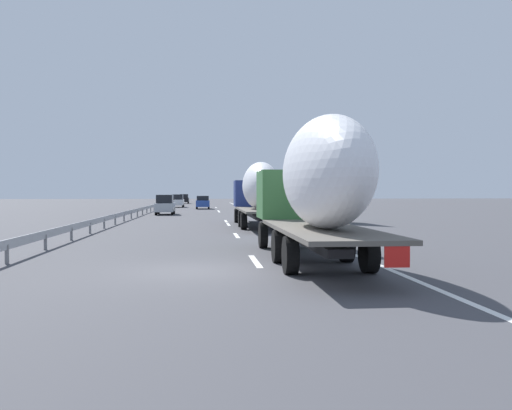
# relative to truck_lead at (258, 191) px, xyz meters

# --- Properties ---
(ground_plane) EXTENTS (260.00, 260.00, 0.00)m
(ground_plane) POSITION_rel_truck_lead_xyz_m (20.84, 3.60, -2.34)
(ground_plane) COLOR #424247
(lane_stripe_0) EXTENTS (3.20, 0.20, 0.01)m
(lane_stripe_0) POSITION_rel_truck_lead_xyz_m (-17.16, 1.80, -2.33)
(lane_stripe_0) COLOR white
(lane_stripe_0) RESTS_ON ground_plane
(lane_stripe_1) EXTENTS (3.20, 0.20, 0.01)m
(lane_stripe_1) POSITION_rel_truck_lead_xyz_m (-6.75, 1.80, -2.33)
(lane_stripe_1) COLOR white
(lane_stripe_1) RESTS_ON ground_plane
(lane_stripe_2) EXTENTS (3.20, 0.20, 0.01)m
(lane_stripe_2) POSITION_rel_truck_lead_xyz_m (2.87, 1.80, -2.33)
(lane_stripe_2) COLOR white
(lane_stripe_2) RESTS_ON ground_plane
(lane_stripe_3) EXTENTS (3.20, 0.20, 0.01)m
(lane_stripe_3) POSITION_rel_truck_lead_xyz_m (6.99, 1.80, -2.33)
(lane_stripe_3) COLOR white
(lane_stripe_3) RESTS_ON ground_plane
(lane_stripe_4) EXTENTS (3.20, 0.20, 0.01)m
(lane_stripe_4) POSITION_rel_truck_lead_xyz_m (26.74, 1.80, -2.33)
(lane_stripe_4) COLOR white
(lane_stripe_4) RESTS_ON ground_plane
(lane_stripe_5) EXTENTS (3.20, 0.20, 0.01)m
(lane_stripe_5) POSITION_rel_truck_lead_xyz_m (30.43, 1.80, -2.33)
(lane_stripe_5) COLOR white
(lane_stripe_5) RESTS_ON ground_plane
(lane_stripe_6) EXTENTS (3.20, 0.20, 0.01)m
(lane_stripe_6) POSITION_rel_truck_lead_xyz_m (44.54, 1.80, -2.33)
(lane_stripe_6) COLOR white
(lane_stripe_6) RESTS_ON ground_plane
(edge_line_right) EXTENTS (110.00, 0.20, 0.01)m
(edge_line_right) POSITION_rel_truck_lead_xyz_m (25.84, -1.90, -2.33)
(edge_line_right) COLOR white
(edge_line_right) RESTS_ON ground_plane
(truck_lead) EXTENTS (13.86, 2.55, 4.10)m
(truck_lead) POSITION_rel_truck_lead_xyz_m (0.00, 0.00, 0.00)
(truck_lead) COLOR navy
(truck_lead) RESTS_ON ground_plane
(truck_trailing) EXTENTS (12.66, 2.55, 4.41)m
(truck_trailing) POSITION_rel_truck_lead_xyz_m (-18.06, 0.00, 0.16)
(truck_trailing) COLOR #387038
(truck_trailing) RESTS_ON ground_plane
(car_silver_hatch) EXTENTS (4.69, 1.78, 1.99)m
(car_silver_hatch) POSITION_rel_truck_lead_xyz_m (19.98, 7.39, -1.35)
(car_silver_hatch) COLOR #ADB2B7
(car_silver_hatch) RESTS_ON ground_plane
(car_black_suv) EXTENTS (4.32, 1.74, 1.87)m
(car_black_suv) POSITION_rel_truck_lead_xyz_m (72.62, 7.45, -1.40)
(car_black_suv) COLOR black
(car_black_suv) RESTS_ON ground_plane
(car_white_van) EXTENTS (4.48, 1.82, 1.92)m
(car_white_van) POSITION_rel_truck_lead_xyz_m (46.36, 7.46, -1.38)
(car_white_van) COLOR white
(car_white_van) RESTS_ON ground_plane
(car_blue_sedan) EXTENTS (4.64, 1.80, 1.76)m
(car_blue_sedan) POSITION_rel_truck_lead_xyz_m (37.96, 3.70, -1.43)
(car_blue_sedan) COLOR #28479E
(car_blue_sedan) RESTS_ON ground_plane
(road_sign) EXTENTS (0.10, 0.90, 3.29)m
(road_sign) POSITION_rel_truck_lead_xyz_m (19.49, -3.10, -0.07)
(road_sign) COLOR gray
(road_sign) RESTS_ON ground_plane
(tree_0) EXTENTS (3.97, 3.97, 7.89)m
(tree_0) POSITION_rel_truck_lead_xyz_m (25.39, -7.78, 2.57)
(tree_0) COLOR #472D19
(tree_0) RESTS_ON ground_plane
(tree_1) EXTENTS (3.22, 3.22, 7.39)m
(tree_1) POSITION_rel_truck_lead_xyz_m (31.43, -9.15, 2.12)
(tree_1) COLOR #472D19
(tree_1) RESTS_ON ground_plane
(tree_2) EXTENTS (3.29, 3.29, 6.17)m
(tree_2) POSITION_rel_truck_lead_xyz_m (4.51, -5.92, 1.45)
(tree_2) COLOR #472D19
(tree_2) RESTS_ON ground_plane
(tree_3) EXTENTS (3.85, 3.85, 6.17)m
(tree_3) POSITION_rel_truck_lead_xyz_m (69.14, -8.00, 1.70)
(tree_3) COLOR #472D19
(tree_3) RESTS_ON ground_plane
(guardrail_median) EXTENTS (94.00, 0.10, 0.76)m
(guardrail_median) POSITION_rel_truck_lead_xyz_m (23.84, 9.60, -1.76)
(guardrail_median) COLOR #9EA0A5
(guardrail_median) RESTS_ON ground_plane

